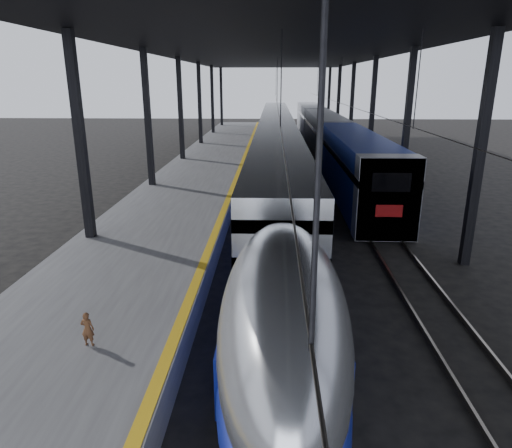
{
  "coord_description": "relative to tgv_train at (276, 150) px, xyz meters",
  "views": [
    {
      "loc": [
        1.73,
        -12.67,
        7.18
      ],
      "look_at": [
        1.12,
        3.78,
        2.0
      ],
      "focal_mm": 32.0,
      "sensor_mm": 36.0,
      "label": 1
    }
  ],
  "objects": [
    {
      "name": "tgv_train",
      "position": [
        0.0,
        0.0,
        0.0
      ],
      "size": [
        2.9,
        65.2,
        4.15
      ],
      "color": "#AEB1B6",
      "rests_on": "ground"
    },
    {
      "name": "yellow_strip",
      "position": [
        -2.7,
        -3.75,
        -0.94
      ],
      "size": [
        0.3,
        80.0,
        0.01
      ],
      "primitive_type": "cube",
      "color": "gold",
      "rests_on": "platform"
    },
    {
      "name": "ground",
      "position": [
        -2.0,
        -23.75,
        -1.94
      ],
      "size": [
        160.0,
        160.0,
        0.0
      ],
      "primitive_type": "plane",
      "color": "black",
      "rests_on": "ground"
    },
    {
      "name": "platform",
      "position": [
        -5.5,
        -3.75,
        -1.44
      ],
      "size": [
        6.0,
        80.0,
        1.0
      ],
      "primitive_type": "cube",
      "color": "#4C4C4F",
      "rests_on": "ground"
    },
    {
      "name": "rails",
      "position": [
        2.5,
        -3.75,
        -1.86
      ],
      "size": [
        6.52,
        80.0,
        0.16
      ],
      "color": "slate",
      "rests_on": "ground"
    },
    {
      "name": "second_train",
      "position": [
        5.0,
        10.93,
        0.07
      ],
      "size": [
        2.88,
        56.05,
        3.97
      ],
      "color": "navy",
      "rests_on": "ground"
    },
    {
      "name": "canopy",
      "position": [
        -0.1,
        -3.75,
        7.17
      ],
      "size": [
        18.0,
        75.0,
        9.47
      ],
      "color": "black",
      "rests_on": "ground"
    },
    {
      "name": "child",
      "position": [
        -4.71,
        -26.83,
        -0.5
      ],
      "size": [
        0.33,
        0.22,
        0.89
      ],
      "primitive_type": "imported",
      "rotation": [
        0.0,
        0.0,
        3.1
      ],
      "color": "#52311B",
      "rests_on": "platform"
    }
  ]
}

